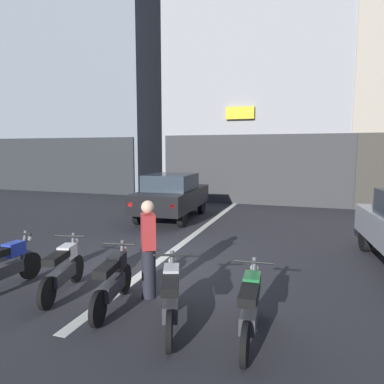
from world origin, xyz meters
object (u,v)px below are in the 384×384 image
motorcycle_blue_row_leftmost (6,265)px  motorcycle_green_row_rightmost (250,306)px  motorcycle_black_row_centre (113,280)px  car_grey_down_street (280,179)px  motorcycle_white_row_left_mid (63,269)px  car_black_crossing_near (172,195)px  person_by_motorcycles (148,248)px  motorcycle_silver_row_right_mid (171,296)px

motorcycle_blue_row_leftmost → motorcycle_green_row_rightmost: (4.41, -0.30, 0.00)m
motorcycle_black_row_centre → car_grey_down_street: bearing=84.4°
motorcycle_white_row_left_mid → motorcycle_green_row_rightmost: 3.34m
car_black_crossing_near → motorcycle_green_row_rightmost: car_black_crossing_near is taller
person_by_motorcycles → motorcycle_black_row_centre: bearing=-123.9°
motorcycle_white_row_left_mid → motorcycle_black_row_centre: size_ratio=0.99×
motorcycle_blue_row_leftmost → motorcycle_white_row_left_mid: 1.11m
motorcycle_black_row_centre → motorcycle_green_row_rightmost: same height
motorcycle_silver_row_right_mid → motorcycle_green_row_rightmost: size_ratio=0.96×
motorcycle_white_row_left_mid → person_by_motorcycles: size_ratio=0.98×
motorcycle_blue_row_leftmost → motorcycle_black_row_centre: size_ratio=1.01×
motorcycle_white_row_left_mid → person_by_motorcycles: (1.47, 0.34, 0.40)m
motorcycle_black_row_centre → motorcycle_green_row_rightmost: bearing=-6.5°
motorcycle_white_row_left_mid → motorcycle_black_row_centre: same height
car_black_crossing_near → motorcycle_black_row_centre: 7.27m
car_black_crossing_near → motorcycle_blue_row_leftmost: size_ratio=2.50×
car_grey_down_street → motorcycle_green_row_rightmost: size_ratio=2.55×
motorcycle_silver_row_right_mid → person_by_motorcycles: size_ratio=0.96×
car_grey_down_street → motorcycle_blue_row_leftmost: (-3.70, -15.25, -0.43)m
car_black_crossing_near → person_by_motorcycles: person_by_motorcycles is taller
motorcycle_green_row_rightmost → motorcycle_black_row_centre: bearing=173.5°
car_black_crossing_near → motorcycle_green_row_rightmost: bearing=-61.5°
car_black_crossing_near → motorcycle_black_row_centre: (1.76, -7.04, -0.43)m
car_black_crossing_near → car_grey_down_street: 8.88m
car_grey_down_street → motorcycle_silver_row_right_mid: size_ratio=2.66×
motorcycle_blue_row_leftmost → motorcycle_black_row_centre: bearing=-1.4°
motorcycle_silver_row_right_mid → motorcycle_green_row_rightmost: (1.11, 0.04, 0.00)m
car_grey_down_street → person_by_motorcycles: bearing=-94.4°
car_grey_down_street → person_by_motorcycles: (-1.13, -14.76, -0.03)m
motorcycle_white_row_left_mid → car_grey_down_street: bearing=80.2°
motorcycle_silver_row_right_mid → motorcycle_blue_row_leftmost: bearing=174.1°
motorcycle_blue_row_leftmost → motorcycle_green_row_rightmost: 4.42m
motorcycle_white_row_left_mid → motorcycle_green_row_rightmost: (3.31, -0.45, 0.00)m
car_black_crossing_near → motorcycle_green_row_rightmost: size_ratio=2.50×
car_black_crossing_near → person_by_motorcycles: size_ratio=2.50×
motorcycle_blue_row_leftmost → person_by_motorcycles: size_ratio=1.00×
motorcycle_white_row_left_mid → car_black_crossing_near: bearing=95.5°
motorcycle_blue_row_leftmost → motorcycle_silver_row_right_mid: bearing=-5.9°
person_by_motorcycles → motorcycle_blue_row_leftmost: bearing=-169.2°
car_black_crossing_near → person_by_motorcycles: bearing=-71.9°
motorcycle_white_row_left_mid → motorcycle_black_row_centre: 1.12m
motorcycle_silver_row_right_mid → car_black_crossing_near: bearing=111.3°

